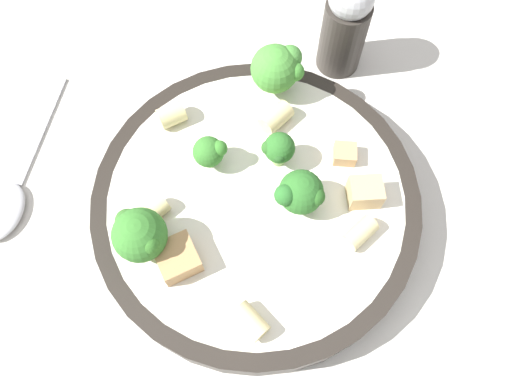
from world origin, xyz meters
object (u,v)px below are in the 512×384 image
at_px(rigatoni_1, 250,321).
at_px(chicken_chunk_0, 345,154).
at_px(broccoli_floret_2, 277,68).
at_px(chicken_chunk_2, 177,258).
at_px(pasta_bowl, 256,205).
at_px(broccoli_floret_3, 301,193).
at_px(broccoli_floret_4, 279,149).
at_px(chicken_chunk_1, 365,192).
at_px(broccoli_floret_0, 210,152).
at_px(rigatoni_0, 360,233).
at_px(rigatoni_3, 151,208).
at_px(rigatoni_4, 276,118).
at_px(rigatoni_2, 172,115).
at_px(spoon, 11,188).
at_px(pepper_shaker, 346,24).
at_px(broccoli_floret_1, 139,234).

distance_m(rigatoni_1, chicken_chunk_0, 0.15).
bearing_deg(broccoli_floret_2, chicken_chunk_2, 142.78).
bearing_deg(pasta_bowl, chicken_chunk_0, -75.14).
height_order(rigatoni_1, chicken_chunk_2, chicken_chunk_2).
xyz_separation_m(broccoli_floret_3, broccoli_floret_4, (0.04, 0.01, -0.00)).
xyz_separation_m(broccoli_floret_3, chicken_chunk_1, (-0.00, -0.05, -0.01)).
relative_size(broccoli_floret_0, rigatoni_0, 1.21).
xyz_separation_m(broccoli_floret_3, rigatoni_3, (0.02, 0.11, -0.01)).
relative_size(broccoli_floret_3, chicken_chunk_1, 1.54).
height_order(broccoli_floret_4, chicken_chunk_2, broccoli_floret_4).
relative_size(pasta_bowl, broccoli_floret_3, 6.75).
relative_size(rigatoni_0, chicken_chunk_0, 1.46).
bearing_deg(chicken_chunk_0, chicken_chunk_2, 112.71).
relative_size(rigatoni_4, chicken_chunk_1, 1.06).
xyz_separation_m(rigatoni_2, chicken_chunk_2, (-0.12, 0.01, 0.00)).
relative_size(broccoli_floret_2, spoon, 0.29).
height_order(pasta_bowl, broccoli_floret_0, broccoli_floret_0).
bearing_deg(pasta_bowl, chicken_chunk_1, -101.58).
distance_m(rigatoni_3, chicken_chunk_1, 0.16).
xyz_separation_m(rigatoni_4, pepper_shaker, (0.07, -0.08, 0.01)).
xyz_separation_m(broccoli_floret_1, chicken_chunk_0, (0.04, -0.16, -0.02)).
bearing_deg(chicken_chunk_2, broccoli_floret_3, -74.36).
distance_m(broccoli_floret_3, chicken_chunk_0, 0.06).
height_order(broccoli_floret_1, broccoli_floret_4, broccoli_floret_1).
height_order(broccoli_floret_0, chicken_chunk_2, broccoli_floret_0).
distance_m(rigatoni_3, pepper_shaker, 0.22).
xyz_separation_m(rigatoni_4, chicken_chunk_0, (-0.04, -0.04, -0.00)).
bearing_deg(broccoli_floret_4, chicken_chunk_2, 126.77).
relative_size(rigatoni_4, chicken_chunk_2, 0.91).
bearing_deg(rigatoni_1, rigatoni_2, 10.02).
bearing_deg(pasta_bowl, rigatoni_4, -25.09).
distance_m(broccoli_floret_4, chicken_chunk_1, 0.07).
xyz_separation_m(broccoli_floret_4, rigatoni_4, (0.03, -0.01, -0.01)).
height_order(rigatoni_1, chicken_chunk_0, rigatoni_1).
xyz_separation_m(chicken_chunk_2, spoon, (0.10, 0.13, -0.04)).
bearing_deg(rigatoni_4, rigatoni_1, 161.47).
bearing_deg(chicken_chunk_1, rigatoni_2, 53.81).
xyz_separation_m(broccoli_floret_2, rigatoni_0, (-0.14, -0.03, -0.02)).
xyz_separation_m(broccoli_floret_1, rigatoni_0, (-0.02, -0.15, -0.02)).
bearing_deg(pasta_bowl, broccoli_floret_3, -111.41).
distance_m(chicken_chunk_0, chicken_chunk_1, 0.04).
height_order(broccoli_floret_0, broccoli_floret_4, broccoli_floret_4).
xyz_separation_m(pasta_bowl, chicken_chunk_2, (-0.04, 0.06, 0.02)).
height_order(broccoli_floret_1, broccoli_floret_3, broccoli_floret_1).
bearing_deg(broccoli_floret_1, rigatoni_2, -18.03).
bearing_deg(broccoli_floret_3, pepper_shaker, -27.12).
bearing_deg(broccoli_floret_4, pasta_bowl, 139.54).
distance_m(broccoli_floret_0, rigatoni_3, 0.06).
bearing_deg(spoon, broccoli_floret_2, -81.91).
xyz_separation_m(broccoli_floret_2, spoon, (-0.03, 0.23, -0.06)).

